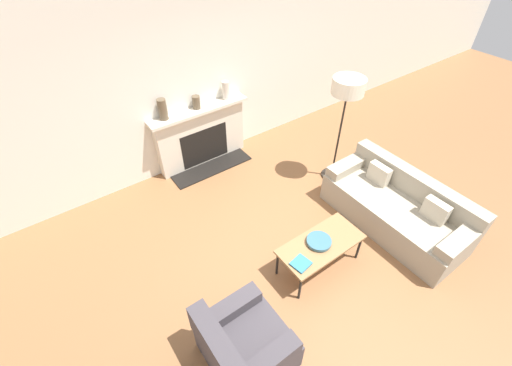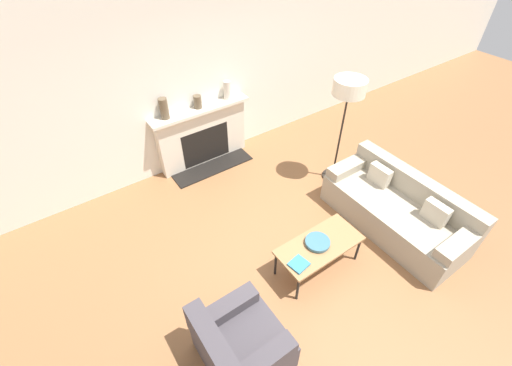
{
  "view_description": "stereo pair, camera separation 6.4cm",
  "coord_description": "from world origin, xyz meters",
  "px_view_note": "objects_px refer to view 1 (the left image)",
  "views": [
    {
      "loc": [
        -2.2,
        -1.8,
        3.77
      ],
      "look_at": [
        -0.02,
        1.23,
        0.45
      ],
      "focal_mm": 24.0,
      "sensor_mm": 36.0,
      "label": 1
    },
    {
      "loc": [
        -2.15,
        -1.84,
        3.77
      ],
      "look_at": [
        -0.02,
        1.23,
        0.45
      ],
      "focal_mm": 24.0,
      "sensor_mm": 36.0,
      "label": 2
    }
  ],
  "objects_px": {
    "fireplace": "(202,137)",
    "coffee_table": "(321,245)",
    "couch": "(396,208)",
    "bowl": "(319,241)",
    "mantel_vase_center_left": "(196,102)",
    "mantel_vase_center_right": "(226,90)",
    "mantel_vase_left": "(163,109)",
    "book": "(301,263)",
    "floor_lamp": "(347,95)",
    "armchair_near": "(243,345)"
  },
  "relations": [
    {
      "from": "couch",
      "to": "bowl",
      "type": "height_order",
      "value": "couch"
    },
    {
      "from": "mantel_vase_left",
      "to": "mantel_vase_center_left",
      "type": "relative_size",
      "value": 1.57
    },
    {
      "from": "coffee_table",
      "to": "bowl",
      "type": "xyz_separation_m",
      "value": [
        -0.02,
        0.02,
        0.07
      ]
    },
    {
      "from": "fireplace",
      "to": "book",
      "type": "bearing_deg",
      "value": -96.08
    },
    {
      "from": "couch",
      "to": "bowl",
      "type": "distance_m",
      "value": 1.43
    },
    {
      "from": "couch",
      "to": "mantel_vase_center_right",
      "type": "relative_size",
      "value": 6.61
    },
    {
      "from": "coffee_table",
      "to": "couch",
      "type": "bearing_deg",
      "value": -3.72
    },
    {
      "from": "mantel_vase_center_left",
      "to": "mantel_vase_center_right",
      "type": "xyz_separation_m",
      "value": [
        0.55,
        0.0,
        0.05
      ]
    },
    {
      "from": "armchair_near",
      "to": "fireplace",
      "type": "bearing_deg",
      "value": -22.51
    },
    {
      "from": "fireplace",
      "to": "bowl",
      "type": "distance_m",
      "value": 2.79
    },
    {
      "from": "couch",
      "to": "coffee_table",
      "type": "distance_m",
      "value": 1.4
    },
    {
      "from": "couch",
      "to": "bowl",
      "type": "xyz_separation_m",
      "value": [
        -1.41,
        0.11,
        0.18
      ]
    },
    {
      "from": "bowl",
      "to": "book",
      "type": "height_order",
      "value": "bowl"
    },
    {
      "from": "book",
      "to": "mantel_vase_center_right",
      "type": "distance_m",
      "value": 3.12
    },
    {
      "from": "bowl",
      "to": "mantel_vase_left",
      "type": "bearing_deg",
      "value": 102.88
    },
    {
      "from": "coffee_table",
      "to": "book",
      "type": "height_order",
      "value": "book"
    },
    {
      "from": "couch",
      "to": "mantel_vase_center_left",
      "type": "height_order",
      "value": "mantel_vase_center_left"
    },
    {
      "from": "book",
      "to": "mantel_vase_left",
      "type": "xyz_separation_m",
      "value": [
        -0.26,
        2.91,
        0.75
      ]
    },
    {
      "from": "couch",
      "to": "floor_lamp",
      "type": "relative_size",
      "value": 1.15
    },
    {
      "from": "mantel_vase_center_left",
      "to": "armchair_near",
      "type": "bearing_deg",
      "value": -112.26
    },
    {
      "from": "armchair_near",
      "to": "coffee_table",
      "type": "xyz_separation_m",
      "value": [
        1.43,
        0.4,
        0.12
      ]
    },
    {
      "from": "bowl",
      "to": "coffee_table",
      "type": "bearing_deg",
      "value": -49.52
    },
    {
      "from": "bowl",
      "to": "floor_lamp",
      "type": "height_order",
      "value": "floor_lamp"
    },
    {
      "from": "mantel_vase_center_right",
      "to": "floor_lamp",
      "type": "bearing_deg",
      "value": -58.47
    },
    {
      "from": "book",
      "to": "mantel_vase_center_left",
      "type": "height_order",
      "value": "mantel_vase_center_left"
    },
    {
      "from": "couch",
      "to": "mantel_vase_center_left",
      "type": "relative_size",
      "value": 9.57
    },
    {
      "from": "armchair_near",
      "to": "mantel_vase_center_left",
      "type": "xyz_separation_m",
      "value": [
        1.32,
        3.23,
        0.85
      ]
    },
    {
      "from": "armchair_near",
      "to": "coffee_table",
      "type": "distance_m",
      "value": 1.48
    },
    {
      "from": "couch",
      "to": "mantel_vase_center_right",
      "type": "xyz_separation_m",
      "value": [
        -0.95,
        2.92,
        0.89
      ]
    },
    {
      "from": "mantel_vase_left",
      "to": "book",
      "type": "bearing_deg",
      "value": -84.9
    },
    {
      "from": "fireplace",
      "to": "coffee_table",
      "type": "relative_size",
      "value": 1.56
    },
    {
      "from": "floor_lamp",
      "to": "mantel_vase_center_left",
      "type": "distance_m",
      "value": 2.29
    },
    {
      "from": "bowl",
      "to": "mantel_vase_left",
      "type": "distance_m",
      "value": 2.97
    },
    {
      "from": "coffee_table",
      "to": "bowl",
      "type": "bearing_deg",
      "value": 130.48
    },
    {
      "from": "fireplace",
      "to": "coffee_table",
      "type": "bearing_deg",
      "value": -88.09
    },
    {
      "from": "couch",
      "to": "coffee_table",
      "type": "relative_size",
      "value": 1.85
    },
    {
      "from": "fireplace",
      "to": "mantel_vase_left",
      "type": "distance_m",
      "value": 0.9
    },
    {
      "from": "bowl",
      "to": "floor_lamp",
      "type": "xyz_separation_m",
      "value": [
        1.47,
        1.16,
        1.02
      ]
    },
    {
      "from": "bowl",
      "to": "mantel_vase_left",
      "type": "height_order",
      "value": "mantel_vase_left"
    },
    {
      "from": "fireplace",
      "to": "couch",
      "type": "height_order",
      "value": "fireplace"
    },
    {
      "from": "floor_lamp",
      "to": "mantel_vase_left",
      "type": "height_order",
      "value": "floor_lamp"
    },
    {
      "from": "armchair_near",
      "to": "mantel_vase_left",
      "type": "distance_m",
      "value": 3.44
    },
    {
      "from": "couch",
      "to": "book",
      "type": "relative_size",
      "value": 8.67
    },
    {
      "from": "bowl",
      "to": "floor_lamp",
      "type": "distance_m",
      "value": 2.13
    },
    {
      "from": "floor_lamp",
      "to": "mantel_vase_center_right",
      "type": "bearing_deg",
      "value": 121.53
    },
    {
      "from": "fireplace",
      "to": "mantel_vase_center_left",
      "type": "relative_size",
      "value": 8.06
    },
    {
      "from": "couch",
      "to": "floor_lamp",
      "type": "height_order",
      "value": "floor_lamp"
    },
    {
      "from": "fireplace",
      "to": "floor_lamp",
      "type": "xyz_separation_m",
      "value": [
        1.55,
        -1.63,
        0.99
      ]
    },
    {
      "from": "coffee_table",
      "to": "mantel_vase_center_left",
      "type": "bearing_deg",
      "value": 92.11
    },
    {
      "from": "coffee_table",
      "to": "bowl",
      "type": "distance_m",
      "value": 0.08
    }
  ]
}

